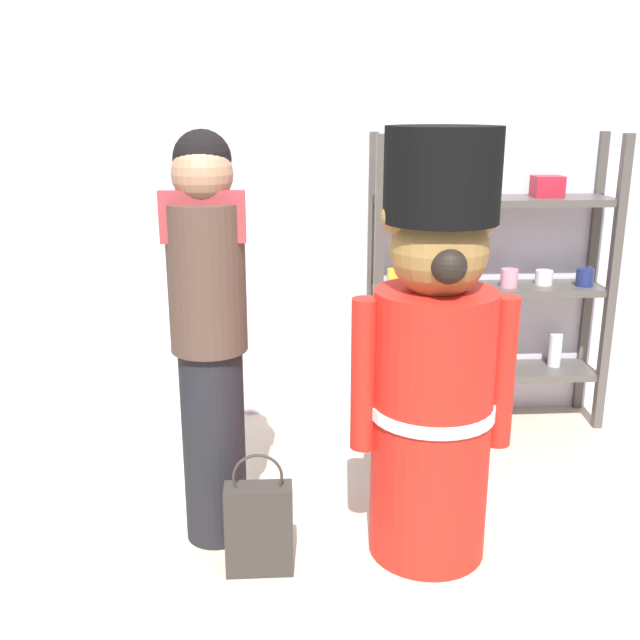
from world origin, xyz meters
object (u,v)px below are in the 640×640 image
Objects in this scene: merchandise_shelf at (490,285)px; teddy_bear_guard at (434,362)px; person_shopper at (209,330)px; shopping_bag at (259,527)px.

teddy_bear_guard is at bearing -114.63° from merchandise_shelf.
teddy_bear_guard reaches higher than person_shopper.
merchandise_shelf is 1.89m from person_shopper.
shopping_bag is (-1.30, -1.43, -0.63)m from merchandise_shelf.
teddy_bear_guard is 0.96m from shopping_bag.
shopping_bag is (0.19, -0.28, -0.74)m from person_shopper.
person_shopper is 0.81m from shopping_bag.
teddy_bear_guard is 1.01× the size of person_shopper.
merchandise_shelf is 2.03m from shopping_bag.
teddy_bear_guard is 0.92m from person_shopper.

